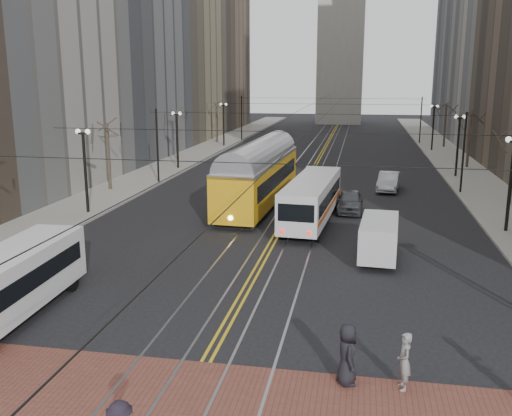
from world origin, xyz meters
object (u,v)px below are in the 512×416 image
at_px(rear_bus, 312,201).
at_px(sedan_silver, 389,182).
at_px(streetcar, 259,180).
at_px(pedestrian_a, 347,354).
at_px(sedan_grey, 350,201).
at_px(cargo_van, 379,240).
at_px(pedestrian_b, 404,361).

distance_m(rear_bus, sedan_silver, 13.14).
xyz_separation_m(streetcar, pedestrian_a, (7.15, -24.49, -0.86)).
height_order(streetcar, sedan_silver, streetcar).
xyz_separation_m(streetcar, rear_bus, (4.30, -4.63, -0.41)).
relative_size(sedan_grey, sedan_silver, 0.96).
bearing_deg(sedan_silver, pedestrian_a, -87.83).
distance_m(streetcar, rear_bus, 6.33).
bearing_deg(sedan_silver, cargo_van, -87.09).
relative_size(rear_bus, pedestrian_a, 5.64).
relative_size(streetcar, rear_bus, 1.42).
height_order(cargo_van, pedestrian_a, cargo_van).
bearing_deg(rear_bus, streetcar, 137.07).
height_order(rear_bus, pedestrian_b, rear_bus).
bearing_deg(streetcar, rear_bus, -44.44).
bearing_deg(streetcar, pedestrian_b, -67.44).
distance_m(cargo_van, pedestrian_a, 12.87).
xyz_separation_m(rear_bus, cargo_van, (4.11, -7.06, -0.38)).
distance_m(cargo_van, pedestrian_b, 12.81).
height_order(cargo_van, sedan_grey, cargo_van).
relative_size(rear_bus, sedan_silver, 2.38).
xyz_separation_m(rear_bus, sedan_grey, (2.40, 3.64, -0.68)).
height_order(rear_bus, cargo_van, rear_bus).
xyz_separation_m(rear_bus, sedan_silver, (5.38, 11.97, -0.68)).
xyz_separation_m(streetcar, pedestrian_b, (8.86, -24.49, -0.93)).
xyz_separation_m(sedan_grey, pedestrian_a, (0.45, -23.50, 0.23)).
bearing_deg(streetcar, pedestrian_a, -71.06).
height_order(cargo_van, pedestrian_b, cargo_van).
height_order(cargo_van, sedan_silver, cargo_van).
relative_size(streetcar, pedestrian_b, 8.65).
bearing_deg(cargo_van, pedestrian_b, -84.28).
distance_m(cargo_van, sedan_grey, 10.84).
bearing_deg(sedan_grey, sedan_silver, 70.64).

